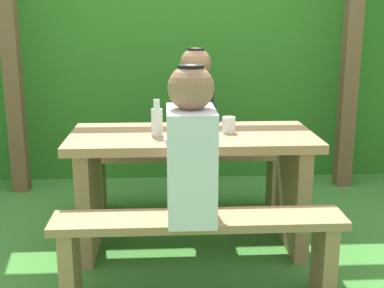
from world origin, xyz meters
TOP-DOWN VIEW (x-y plane):
  - ground_plane at (0.00, 0.00)m, footprint 12.00×12.00m
  - hedge_backdrop at (0.00, 1.92)m, footprint 6.40×1.08m
  - pergola_post_left at (-1.31, 1.11)m, footprint 0.12×0.12m
  - pergola_post_right at (1.31, 1.11)m, footprint 0.12×0.12m
  - picnic_table at (0.00, 0.00)m, footprint 1.40×0.64m
  - bench_near at (0.00, -0.59)m, footprint 1.40×0.24m
  - bench_far at (0.00, 0.59)m, footprint 1.40×0.24m
  - person_white_shirt at (-0.04, -0.59)m, footprint 0.25×0.35m
  - person_black_coat at (0.06, 0.59)m, footprint 0.25×0.35m
  - drinking_glass at (0.21, 0.01)m, footprint 0.08×0.08m
  - bottle_left at (-0.20, -0.04)m, footprint 0.07×0.07m
  - cell_phone at (-0.08, -0.08)m, footprint 0.11×0.16m

SIDE VIEW (x-z plane):
  - ground_plane at x=0.00m, z-range 0.00..0.00m
  - bench_near at x=0.00m, z-range 0.10..0.53m
  - bench_far at x=0.00m, z-range 0.10..0.53m
  - picnic_table at x=0.00m, z-range 0.13..0.84m
  - cell_phone at x=-0.08m, z-range 0.71..0.72m
  - drinking_glass at x=0.21m, z-range 0.71..0.80m
  - person_white_shirt at x=-0.04m, z-range 0.41..1.13m
  - person_black_coat at x=0.06m, z-range 0.41..1.13m
  - bottle_left at x=-0.20m, z-range 0.69..0.89m
  - hedge_backdrop at x=0.00m, z-range 0.00..2.02m
  - pergola_post_left at x=-1.31m, z-range 0.00..2.09m
  - pergola_post_right at x=1.31m, z-range 0.00..2.09m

